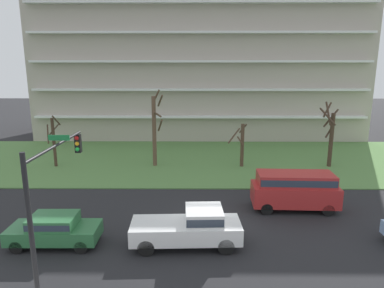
% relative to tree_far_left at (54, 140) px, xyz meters
% --- Properties ---
extents(ground, '(160.00, 160.00, 0.00)m').
position_rel_tree_far_left_xyz_m(ground, '(13.04, -11.66, -2.41)').
color(ground, '#232326').
extents(grass_lawn_strip, '(80.00, 16.00, 0.08)m').
position_rel_tree_far_left_xyz_m(grass_lawn_strip, '(13.04, 2.34, -2.37)').
color(grass_lawn_strip, '#547F42').
rests_on(grass_lawn_strip, ground).
extents(apartment_building, '(39.74, 13.63, 18.66)m').
position_rel_tree_far_left_xyz_m(apartment_building, '(13.04, 16.68, 6.92)').
color(apartment_building, '#B2A899').
rests_on(apartment_building, ground).
extents(tree_far_left, '(1.34, 1.34, 4.71)m').
position_rel_tree_far_left_xyz_m(tree_far_left, '(0.00, 0.00, 0.00)').
color(tree_far_left, '#423023').
rests_on(tree_far_left, ground).
extents(tree_left, '(1.07, 1.57, 6.83)m').
position_rel_tree_far_left_xyz_m(tree_left, '(8.91, 0.32, 1.01)').
color(tree_left, brown).
rests_on(tree_left, ground).
extents(tree_center, '(1.73, 1.83, 3.88)m').
position_rel_tree_far_left_xyz_m(tree_center, '(16.53, 0.13, -0.32)').
color(tree_center, '#4C3828').
rests_on(tree_center, ground).
extents(tree_right, '(1.86, 2.12, 5.80)m').
position_rel_tree_far_left_xyz_m(tree_right, '(24.29, 0.18, 0.56)').
color(tree_right, '#423023').
rests_on(tree_right, ground).
extents(van_red_near_left, '(5.27, 2.19, 2.36)m').
position_rel_tree_far_left_xyz_m(van_red_near_left, '(18.62, -9.16, -1.02)').
color(van_red_near_left, '#B22828').
rests_on(van_red_near_left, ground).
extents(sedan_green_center_left, '(4.42, 1.85, 1.57)m').
position_rel_tree_far_left_xyz_m(sedan_green_center_left, '(5.44, -13.66, -1.54)').
color(sedan_green_center_left, '#2D6B3D').
rests_on(sedan_green_center_left, ground).
extents(pickup_white_center_right, '(5.48, 2.22, 1.95)m').
position_rel_tree_far_left_xyz_m(pickup_white_center_right, '(12.23, -13.65, -1.40)').
color(pickup_white_center_right, white).
rests_on(pickup_white_center_right, ground).
extents(traffic_signal_mast, '(0.90, 5.74, 5.95)m').
position_rel_tree_far_left_xyz_m(traffic_signal_mast, '(6.69, -16.24, 1.70)').
color(traffic_signal_mast, black).
rests_on(traffic_signal_mast, ground).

